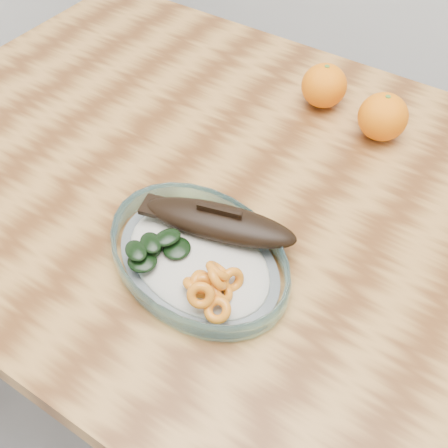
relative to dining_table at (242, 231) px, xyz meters
The scene contains 5 objects.
ground 0.65m from the dining_table, ahead, with size 3.00×3.00×0.00m, color slate.
dining_table is the anchor object (origin of this frame).
plated_meal 0.19m from the dining_table, 79.72° to the right, with size 0.59×0.59×0.07m.
orange_left 0.28m from the dining_table, 89.16° to the left, with size 0.08×0.08×0.08m, color orange.
orange_right 0.28m from the dining_table, 61.23° to the left, with size 0.08×0.08×0.08m, color orange.
Camera 1 is at (0.30, -0.51, 1.32)m, focal length 45.00 mm.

